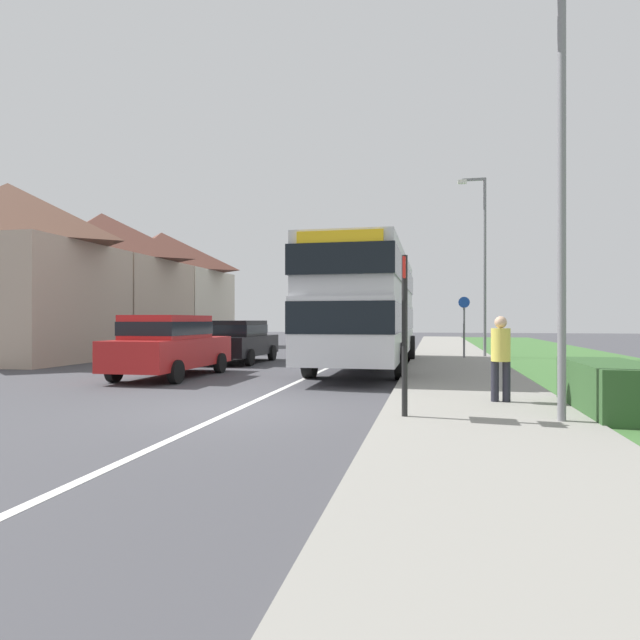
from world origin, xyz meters
TOP-DOWN VIEW (x-y plane):
  - ground_plane at (0.00, 0.00)m, footprint 120.00×120.00m
  - lane_marking_centre at (0.00, 8.00)m, footprint 0.14×60.00m
  - pavement_near_side at (4.20, 6.00)m, footprint 3.20×68.00m
  - grass_verge_seaward at (8.50, 6.00)m, footprint 6.00×68.00m
  - roadside_hedge at (6.30, 0.43)m, footprint 1.10×2.84m
  - double_decker_bus at (1.34, 8.27)m, footprint 2.80×10.95m
  - parked_car_red at (-3.74, 4.57)m, footprint 1.92×4.58m
  - parked_car_black at (-3.68, 9.78)m, footprint 1.98×4.29m
  - pedestrian_at_stop at (4.63, 1.03)m, footprint 0.34×0.34m
  - bus_stop_sign at (3.00, -0.81)m, footprint 0.09×0.52m
  - cycle_route_sign at (4.63, 12.78)m, footprint 0.44×0.08m
  - street_lamp_near at (5.17, -0.72)m, footprint 1.14×0.20m
  - street_lamp_mid at (5.41, 13.79)m, footprint 1.14×0.20m
  - house_terrace_far_side at (-12.73, 14.73)m, footprint 7.15×17.95m

SIDE VIEW (x-z plane):
  - ground_plane at x=0.00m, z-range 0.00..0.00m
  - lane_marking_centre at x=0.00m, z-range 0.00..0.01m
  - grass_verge_seaward at x=8.50m, z-range 0.00..0.08m
  - pavement_near_side at x=4.20m, z-range 0.00..0.12m
  - roadside_hedge at x=6.30m, z-range 0.00..0.90m
  - parked_car_black at x=-3.68m, z-range 0.09..1.67m
  - parked_car_red at x=-3.74m, z-range 0.08..1.81m
  - pedestrian_at_stop at x=4.63m, z-range 0.14..1.81m
  - cycle_route_sign at x=4.63m, z-range 0.17..2.69m
  - bus_stop_sign at x=3.00m, z-range 0.24..2.84m
  - double_decker_bus at x=1.34m, z-range 0.29..3.99m
  - house_terrace_far_side at x=-12.73m, z-range 0.00..6.92m
  - street_lamp_near at x=5.17m, z-range 0.54..7.39m
  - street_lamp_mid at x=5.41m, z-range 0.55..7.99m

